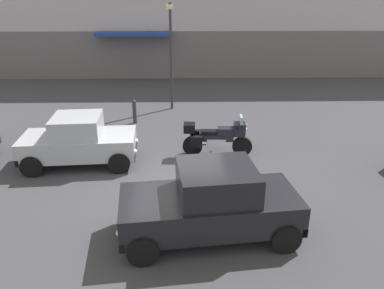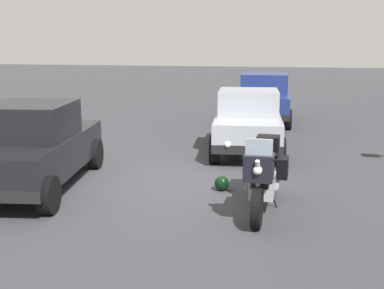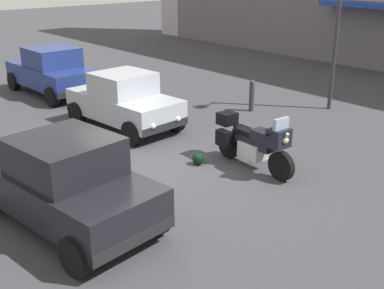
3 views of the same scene
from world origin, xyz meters
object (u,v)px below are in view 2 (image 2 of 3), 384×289
motorcycle (263,174)px  helmet (222,183)px  car_compact_side (248,122)px  car_wagon_end (264,98)px  car_hatchback_near (33,146)px

motorcycle → helmet: motorcycle is taller
car_compact_side → car_wagon_end: 4.75m
car_wagon_end → motorcycle: bearing=-178.9°
motorcycle → car_wagon_end: bearing=-174.7°
car_hatchback_near → car_wagon_end: 9.40m
car_hatchback_near → car_compact_side: car_hatchback_near is taller
motorcycle → car_hatchback_near: size_ratio=0.57×
helmet → car_hatchback_near: car_hatchback_near is taller
car_wagon_end → car_hatchback_near: bearing=153.8°
car_compact_side → motorcycle: bearing=3.6°
helmet → motorcycle: bearing=40.7°
motorcycle → car_hatchback_near: car_hatchback_near is taller
motorcycle → helmet: bearing=-136.5°
motorcycle → car_wagon_end: (-9.00, -0.38, 0.19)m
car_compact_side → car_wagon_end: (-4.75, 0.19, 0.04)m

